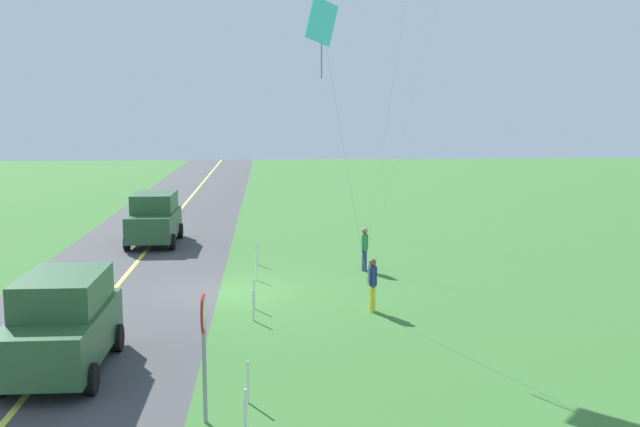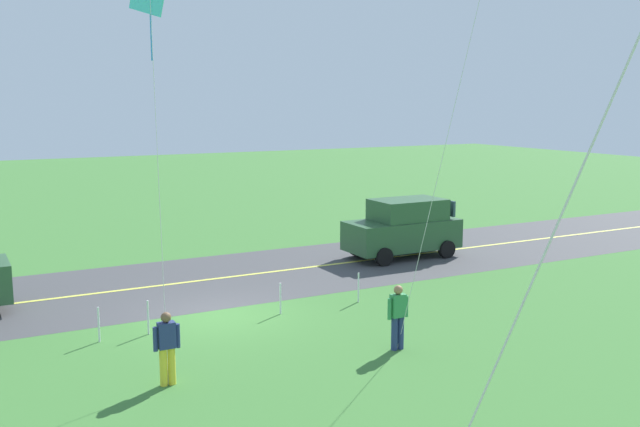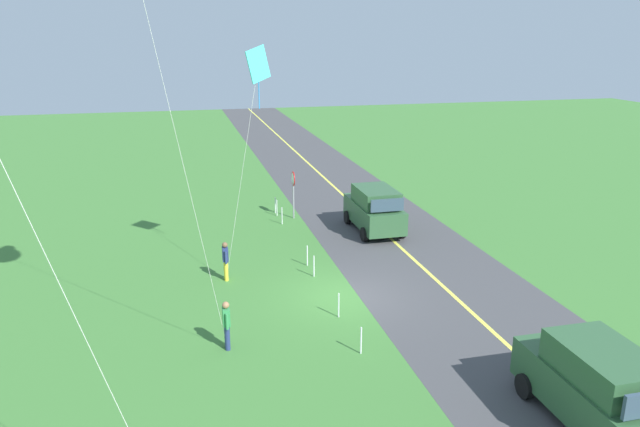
% 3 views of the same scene
% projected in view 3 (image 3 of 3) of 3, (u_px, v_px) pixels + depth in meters
% --- Properties ---
extents(ground_plane, '(120.00, 120.00, 0.10)m').
position_uv_depth(ground_plane, '(345.00, 297.00, 22.66)').
color(ground_plane, '#3D7533').
extents(asphalt_road, '(120.00, 7.00, 0.00)m').
position_uv_depth(asphalt_road, '(443.00, 286.00, 23.56)').
color(asphalt_road, '#424244').
rests_on(asphalt_road, ground).
extents(road_centre_stripe, '(120.00, 0.16, 0.00)m').
position_uv_depth(road_centre_stripe, '(443.00, 286.00, 23.56)').
color(road_centre_stripe, '#E5E04C').
rests_on(road_centre_stripe, asphalt_road).
extents(car_suv_foreground, '(4.40, 2.12, 2.24)m').
position_uv_depth(car_suv_foreground, '(374.00, 209.00, 29.81)').
color(car_suv_foreground, '#2D5633').
rests_on(car_suv_foreground, ground).
extents(car_parked_west_near, '(4.40, 2.12, 2.24)m').
position_uv_depth(car_parked_west_near, '(596.00, 385.00, 14.85)').
color(car_parked_west_near, '#2D5633').
rests_on(car_parked_west_near, ground).
extents(stop_sign, '(0.76, 0.08, 2.56)m').
position_uv_depth(stop_sign, '(293.00, 186.00, 31.72)').
color(stop_sign, gray).
rests_on(stop_sign, ground).
extents(person_adult_near, '(0.58, 0.22, 1.60)m').
position_uv_depth(person_adult_near, '(227.00, 324.00, 18.65)').
color(person_adult_near, navy).
rests_on(person_adult_near, ground).
extents(person_adult_companion, '(0.58, 0.22, 1.60)m').
position_uv_depth(person_adult_companion, '(225.00, 260.00, 23.91)').
color(person_adult_companion, yellow).
rests_on(person_adult_companion, ground).
extents(kite_blue_mid, '(0.69, 2.01, 9.14)m').
position_uv_depth(kite_blue_mid, '(258.00, 69.00, 21.83)').
color(kite_blue_mid, silver).
rests_on(kite_blue_mid, ground).
extents(fence_post_0, '(0.05, 0.05, 0.90)m').
position_uv_depth(fence_post_0, '(361.00, 340.00, 18.47)').
color(fence_post_0, silver).
rests_on(fence_post_0, ground).
extents(fence_post_1, '(0.05, 0.05, 0.90)m').
position_uv_depth(fence_post_1, '(339.00, 305.00, 20.86)').
color(fence_post_1, silver).
rests_on(fence_post_1, ground).
extents(fence_post_2, '(0.05, 0.05, 0.90)m').
position_uv_depth(fence_post_2, '(314.00, 266.00, 24.36)').
color(fence_post_2, silver).
rests_on(fence_post_2, ground).
extents(fence_post_3, '(0.05, 0.05, 0.90)m').
position_uv_depth(fence_post_3, '(307.00, 256.00, 25.51)').
color(fence_post_3, silver).
rests_on(fence_post_3, ground).
extents(fence_post_4, '(0.05, 0.05, 0.90)m').
position_uv_depth(fence_post_4, '(282.00, 216.00, 31.09)').
color(fence_post_4, silver).
rests_on(fence_post_4, ground).
extents(fence_post_5, '(0.05, 0.05, 0.90)m').
position_uv_depth(fence_post_5, '(275.00, 205.00, 33.00)').
color(fence_post_5, silver).
rests_on(fence_post_5, ground).
extents(fence_post_6, '(0.05, 0.05, 0.90)m').
position_uv_depth(fence_post_6, '(277.00, 208.00, 32.52)').
color(fence_post_6, silver).
rests_on(fence_post_6, ground).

